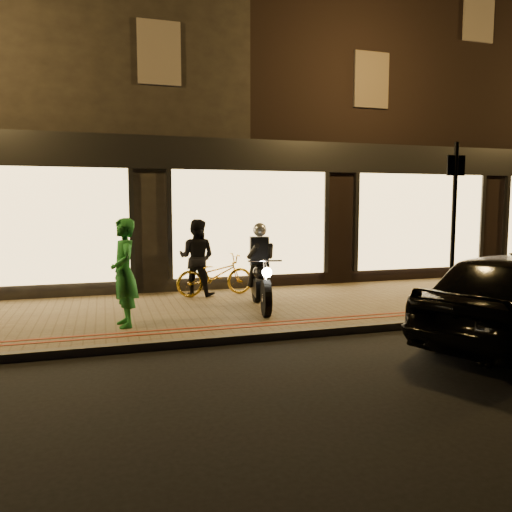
{
  "coord_description": "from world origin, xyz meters",
  "views": [
    {
      "loc": [
        -3.23,
        -6.96,
        2.06
      ],
      "look_at": [
        -0.55,
        1.79,
        1.1
      ],
      "focal_mm": 35.0,
      "sensor_mm": 36.0,
      "label": 1
    }
  ],
  "objects_px": {
    "sign_post": "(454,219)",
    "bicycle_gold": "(215,275)",
    "person_green": "(124,273)",
    "motorcycle": "(261,276)"
  },
  "relations": [
    {
      "from": "sign_post",
      "to": "bicycle_gold",
      "type": "distance_m",
      "value": 4.82
    },
    {
      "from": "sign_post",
      "to": "person_green",
      "type": "distance_m",
      "value": 5.69
    },
    {
      "from": "person_green",
      "to": "sign_post",
      "type": "bearing_deg",
      "value": 73.39
    },
    {
      "from": "motorcycle",
      "to": "sign_post",
      "type": "relative_size",
      "value": 0.64
    },
    {
      "from": "person_green",
      "to": "motorcycle",
      "type": "bearing_deg",
      "value": 95.82
    },
    {
      "from": "bicycle_gold",
      "to": "motorcycle",
      "type": "bearing_deg",
      "value": -165.88
    },
    {
      "from": "sign_post",
      "to": "bicycle_gold",
      "type": "relative_size",
      "value": 1.8
    },
    {
      "from": "motorcycle",
      "to": "sign_post",
      "type": "distance_m",
      "value": 3.57
    },
    {
      "from": "motorcycle",
      "to": "person_green",
      "type": "bearing_deg",
      "value": -155.1
    },
    {
      "from": "motorcycle",
      "to": "sign_post",
      "type": "xyz_separation_m",
      "value": [
        3.11,
        -1.38,
        1.06
      ]
    }
  ]
}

